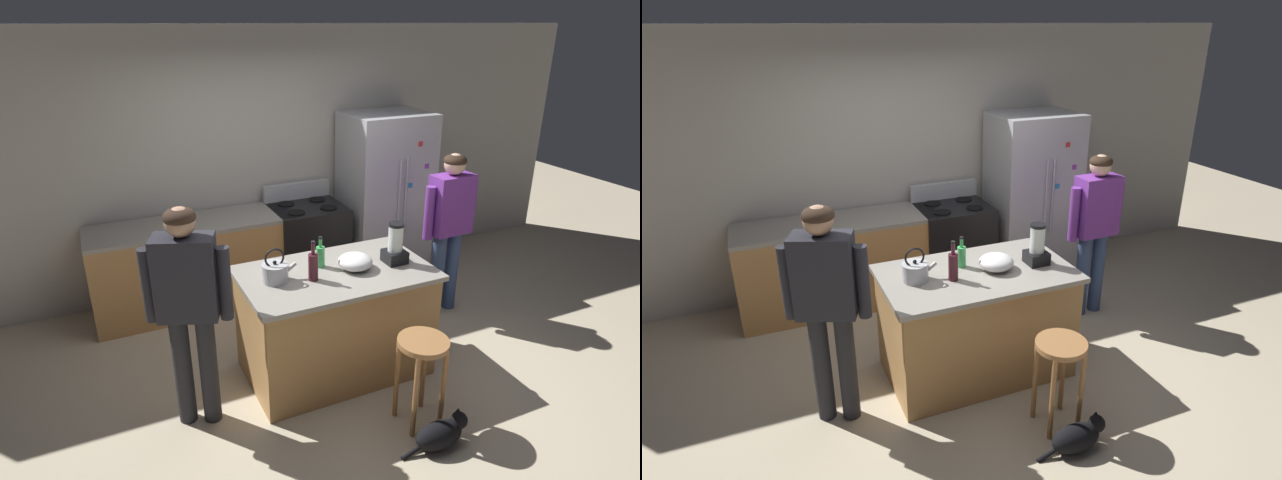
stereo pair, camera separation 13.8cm
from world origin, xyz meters
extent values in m
plane|color=beige|center=(0.00, 0.00, 0.00)|extent=(14.00, 14.00, 0.00)
cube|color=#BCB7AD|center=(0.00, 1.95, 1.35)|extent=(8.00, 0.10, 2.70)
cube|color=#B7844C|center=(0.00, 0.00, 0.44)|extent=(1.45, 0.83, 0.87)
cube|color=gray|center=(0.00, 0.00, 0.89)|extent=(1.51, 0.89, 0.04)
cube|color=#B7844C|center=(-0.80, 1.55, 0.44)|extent=(2.00, 0.64, 0.87)
cube|color=gray|center=(-0.80, 1.55, 0.89)|extent=(2.00, 0.64, 0.04)
cube|color=#B7BABF|center=(1.34, 1.50, 0.92)|extent=(0.90, 0.70, 1.83)
cylinder|color=#B7BABF|center=(1.30, 1.13, 1.01)|extent=(0.02, 0.02, 0.82)
cylinder|color=#B7BABF|center=(1.38, 1.13, 1.01)|extent=(0.02, 0.02, 0.82)
cube|color=red|center=(1.53, 1.15, 1.55)|extent=(0.05, 0.01, 0.05)
cube|color=purple|center=(1.63, 1.15, 1.31)|extent=(0.05, 0.01, 0.05)
cube|color=#268CD8|center=(1.44, 1.15, 1.12)|extent=(0.05, 0.01, 0.05)
cube|color=black|center=(0.41, 1.52, 0.46)|extent=(0.76, 0.64, 0.91)
cube|color=black|center=(0.41, 1.20, 0.41)|extent=(0.60, 0.01, 0.24)
cube|color=#B7BABF|center=(0.41, 1.81, 1.00)|extent=(0.76, 0.06, 0.18)
cylinder|color=black|center=(0.23, 1.37, 0.92)|extent=(0.18, 0.18, 0.01)
cylinder|color=black|center=(0.59, 1.37, 0.92)|extent=(0.18, 0.18, 0.01)
cylinder|color=black|center=(0.23, 1.67, 0.92)|extent=(0.18, 0.18, 0.01)
cylinder|color=black|center=(0.59, 1.67, 0.92)|extent=(0.18, 0.18, 0.01)
cylinder|color=#26262B|center=(-1.25, -0.10, 0.44)|extent=(0.17, 0.17, 0.87)
cylinder|color=#26262B|center=(-1.08, -0.17, 0.44)|extent=(0.17, 0.17, 0.87)
cube|color=#26262D|center=(-1.17, -0.14, 1.16)|extent=(0.45, 0.35, 0.58)
cylinder|color=#26262D|center=(-1.40, -0.05, 1.11)|extent=(0.12, 0.12, 0.52)
cylinder|color=#26262D|center=(-0.93, -0.23, 1.11)|extent=(0.12, 0.12, 0.52)
sphere|color=tan|center=(-1.17, -0.14, 1.56)|extent=(0.26, 0.26, 0.20)
ellipsoid|color=#332319|center=(-1.17, -0.14, 1.59)|extent=(0.27, 0.27, 0.12)
cylinder|color=#384C7A|center=(1.52, 0.45, 0.42)|extent=(0.13, 0.13, 0.84)
cylinder|color=#384C7A|center=(1.34, 0.44, 0.42)|extent=(0.13, 0.13, 0.84)
cube|color=#723399|center=(1.43, 0.45, 1.13)|extent=(0.41, 0.23, 0.57)
cylinder|color=#723399|center=(1.68, 0.46, 1.08)|extent=(0.09, 0.09, 0.51)
cylinder|color=#723399|center=(1.18, 0.44, 1.08)|extent=(0.09, 0.09, 0.51)
sphere|color=#D8AD8C|center=(1.43, 0.45, 1.51)|extent=(0.21, 0.21, 0.20)
ellipsoid|color=#332319|center=(1.43, 0.45, 1.55)|extent=(0.22, 0.22, 0.12)
cylinder|color=#9E6B3D|center=(0.27, -0.82, 0.68)|extent=(0.36, 0.36, 0.04)
cylinder|color=#9E6B3D|center=(0.16, -0.94, 0.33)|extent=(0.04, 0.04, 0.66)
cylinder|color=#9E6B3D|center=(0.39, -0.94, 0.33)|extent=(0.04, 0.04, 0.66)
cylinder|color=#9E6B3D|center=(0.16, -0.70, 0.33)|extent=(0.04, 0.04, 0.66)
cylinder|color=#9E6B3D|center=(0.39, -0.70, 0.33)|extent=(0.04, 0.04, 0.66)
ellipsoid|color=black|center=(0.26, -1.10, 0.10)|extent=(0.36, 0.18, 0.20)
sphere|color=black|center=(0.42, -1.10, 0.17)|extent=(0.12, 0.12, 0.12)
cone|color=black|center=(0.43, -1.13, 0.23)|extent=(0.04, 0.04, 0.03)
cone|color=black|center=(0.43, -1.07, 0.23)|extent=(0.04, 0.04, 0.03)
cylinder|color=black|center=(0.06, -1.10, 0.04)|extent=(0.20, 0.03, 0.10)
cube|color=black|center=(0.51, -0.05, 0.96)|extent=(0.17, 0.17, 0.10)
cylinder|color=silver|center=(0.51, -0.05, 1.12)|extent=(0.12, 0.12, 0.21)
cylinder|color=black|center=(0.51, -0.05, 1.24)|extent=(0.12, 0.12, 0.02)
cylinder|color=#3FB259|center=(-0.08, 0.13, 1.00)|extent=(0.07, 0.07, 0.17)
cylinder|color=#3FB259|center=(-0.08, 0.13, 1.12)|extent=(0.03, 0.03, 0.07)
cylinder|color=black|center=(-0.08, 0.13, 1.16)|extent=(0.03, 0.03, 0.02)
cylinder|color=#471923|center=(-0.22, -0.06, 1.02)|extent=(0.08, 0.08, 0.21)
cylinder|color=#471923|center=(-0.22, -0.06, 1.17)|extent=(0.03, 0.03, 0.09)
cylinder|color=black|center=(-0.22, -0.06, 1.22)|extent=(0.03, 0.03, 0.02)
ellipsoid|color=white|center=(0.16, -0.02, 0.98)|extent=(0.28, 0.28, 0.12)
cylinder|color=#B7BABF|center=(-0.49, 0.04, 0.98)|extent=(0.20, 0.20, 0.14)
sphere|color=black|center=(-0.49, 0.04, 1.07)|extent=(0.03, 0.03, 0.03)
cylinder|color=#B7BABF|center=(-0.36, 0.04, 1.00)|extent=(0.09, 0.03, 0.08)
torus|color=black|center=(-0.49, 0.04, 1.10)|extent=(0.16, 0.02, 0.16)
camera|label=1|loc=(-1.64, -3.30, 2.72)|focal=29.40mm
camera|label=2|loc=(-1.51, -3.35, 2.72)|focal=29.40mm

